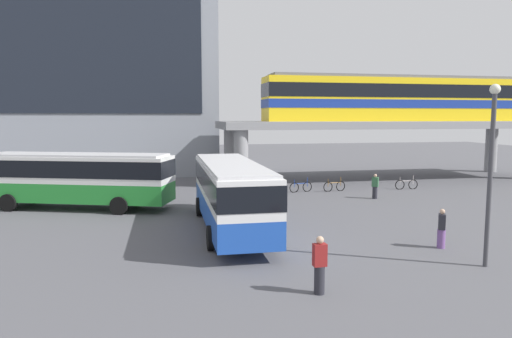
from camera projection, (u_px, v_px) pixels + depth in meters
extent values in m
plane|color=#515156|center=(227.00, 202.00, 29.39)|extent=(120.00, 120.00, 0.00)
cube|color=gray|center=(55.00, 64.00, 45.02)|extent=(30.06, 15.23, 20.82)
cube|color=black|center=(33.00, 40.00, 37.43)|extent=(27.05, 0.10, 11.66)
cube|color=gray|center=(383.00, 125.00, 39.70)|extent=(28.02, 7.11, 0.60)
cylinder|color=gray|center=(241.00, 159.00, 34.79)|extent=(1.10, 1.10, 4.36)
cylinder|color=gray|center=(230.00, 153.00, 40.15)|extent=(1.10, 1.10, 4.36)
cylinder|color=gray|center=(491.00, 149.00, 45.17)|extent=(1.10, 1.10, 4.36)
cube|color=yellow|center=(404.00, 100.00, 39.84)|extent=(24.53, 2.90, 3.60)
cube|color=navy|center=(404.00, 104.00, 39.88)|extent=(24.59, 2.96, 0.70)
cube|color=black|center=(405.00, 92.00, 39.76)|extent=(24.59, 2.96, 1.10)
cube|color=slate|center=(405.00, 77.00, 39.62)|extent=(23.55, 2.61, 0.24)
cube|color=#1E4CB2|center=(231.00, 208.00, 21.85)|extent=(2.56, 11.01, 1.10)
cube|color=silver|center=(231.00, 181.00, 21.71)|extent=(2.56, 11.01, 1.50)
cube|color=black|center=(231.00, 179.00, 21.70)|extent=(2.60, 11.05, 0.96)
cube|color=silver|center=(231.00, 164.00, 21.61)|extent=(2.43, 10.46, 0.12)
cylinder|color=black|center=(199.00, 207.00, 25.11)|extent=(0.29, 1.00, 1.00)
cylinder|color=black|center=(245.00, 205.00, 25.58)|extent=(0.29, 1.00, 1.00)
cylinder|color=black|center=(211.00, 238.00, 18.67)|extent=(0.29, 1.00, 1.00)
cylinder|color=black|center=(271.00, 235.00, 19.15)|extent=(0.29, 1.00, 1.00)
cube|color=#268C33|center=(78.00, 191.00, 26.99)|extent=(11.21, 5.96, 1.10)
cube|color=white|center=(77.00, 169.00, 26.85)|extent=(11.21, 5.96, 1.50)
cube|color=black|center=(77.00, 167.00, 26.84)|extent=(11.26, 6.01, 0.96)
cube|color=silver|center=(76.00, 155.00, 26.76)|extent=(10.65, 5.67, 0.12)
cylinder|color=black|center=(8.00, 203.00, 26.30)|extent=(1.04, 0.59, 1.00)
cylinder|color=black|center=(35.00, 195.00, 28.76)|extent=(1.04, 0.59, 1.00)
cylinder|color=black|center=(119.00, 206.00, 25.41)|extent=(1.04, 0.59, 1.00)
cylinder|color=black|center=(137.00, 198.00, 27.88)|extent=(1.04, 0.59, 1.00)
torus|color=black|center=(413.00, 184.00, 34.44)|extent=(0.74, 0.08, 0.74)
torus|color=black|center=(400.00, 185.00, 34.26)|extent=(0.74, 0.08, 0.74)
cylinder|color=silver|center=(407.00, 181.00, 34.32)|extent=(1.05, 0.08, 0.05)
cylinder|color=silver|center=(400.00, 181.00, 34.23)|extent=(0.04, 0.04, 0.55)
cylinder|color=silver|center=(413.00, 180.00, 34.40)|extent=(0.04, 0.04, 0.65)
torus|color=black|center=(341.00, 186.00, 33.61)|extent=(0.74, 0.19, 0.74)
torus|color=black|center=(328.00, 187.00, 33.22)|extent=(0.74, 0.19, 0.74)
cylinder|color=#996626|center=(334.00, 183.00, 33.38)|extent=(1.04, 0.24, 0.05)
cylinder|color=#996626|center=(328.00, 183.00, 33.18)|extent=(0.04, 0.04, 0.55)
cylinder|color=#996626|center=(341.00, 181.00, 33.57)|extent=(0.04, 0.04, 0.65)
torus|color=black|center=(307.00, 187.00, 33.29)|extent=(0.74, 0.20, 0.74)
torus|color=black|center=(294.00, 188.00, 32.89)|extent=(0.74, 0.20, 0.74)
cylinder|color=#1E3FA5|center=(301.00, 183.00, 33.06)|extent=(1.04, 0.25, 0.05)
cylinder|color=#1E3FA5|center=(294.00, 184.00, 32.85)|extent=(0.04, 0.04, 0.55)
cylinder|color=#1E3FA5|center=(307.00, 182.00, 33.25)|extent=(0.04, 0.04, 0.65)
cylinder|color=#26262D|center=(319.00, 280.00, 14.05)|extent=(0.32, 0.32, 0.87)
cube|color=maroon|center=(320.00, 255.00, 13.96)|extent=(0.41, 0.27, 0.69)
sphere|color=tan|center=(320.00, 240.00, 13.91)|extent=(0.23, 0.23, 0.23)
cylinder|color=#724C8C|center=(441.00, 239.00, 18.96)|extent=(0.32, 0.32, 0.79)
cube|color=#26262D|center=(442.00, 222.00, 18.88)|extent=(0.42, 0.48, 0.62)
sphere|color=tan|center=(442.00, 212.00, 18.83)|extent=(0.21, 0.21, 0.21)
cylinder|color=#26262D|center=(375.00, 193.00, 30.42)|extent=(0.32, 0.32, 0.79)
cube|color=#33663F|center=(375.00, 182.00, 30.34)|extent=(0.47, 0.45, 0.62)
sphere|color=tan|center=(375.00, 176.00, 30.29)|extent=(0.21, 0.21, 0.21)
cylinder|color=#3F3F44|center=(490.00, 182.00, 16.32)|extent=(0.16, 0.16, 6.13)
sphere|color=silver|center=(495.00, 89.00, 15.96)|extent=(0.36, 0.36, 0.36)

